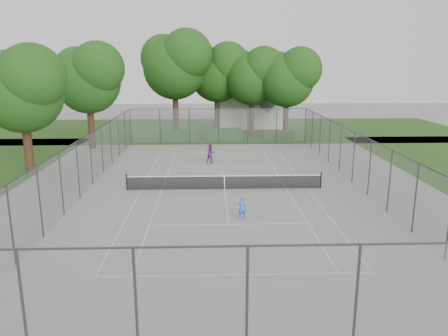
{
  "coord_description": "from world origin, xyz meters",
  "views": [
    {
      "loc": [
        -1.0,
        -27.6,
        8.22
      ],
      "look_at": [
        0.0,
        1.0,
        1.2
      ],
      "focal_mm": 35.0,
      "sensor_mm": 36.0,
      "label": 1
    }
  ],
  "objects_px": {
    "house": "(249,95)",
    "woman_player": "(211,154)",
    "girl_player": "(242,207)",
    "tennis_net": "(225,182)"
  },
  "relations": [
    {
      "from": "house",
      "to": "girl_player",
      "type": "height_order",
      "value": "house"
    },
    {
      "from": "girl_player",
      "to": "woman_player",
      "type": "xyz_separation_m",
      "value": [
        -1.59,
        13.23,
        0.12
      ]
    },
    {
      "from": "tennis_net",
      "to": "house",
      "type": "xyz_separation_m",
      "value": [
        4.2,
        28.65,
        3.45
      ]
    },
    {
      "from": "girl_player",
      "to": "woman_player",
      "type": "relative_size",
      "value": 0.85
    },
    {
      "from": "tennis_net",
      "to": "girl_player",
      "type": "bearing_deg",
      "value": -82.67
    },
    {
      "from": "girl_player",
      "to": "woman_player",
      "type": "distance_m",
      "value": 13.32
    },
    {
      "from": "house",
      "to": "girl_player",
      "type": "xyz_separation_m",
      "value": [
        -3.48,
        -34.27,
        -3.29
      ]
    },
    {
      "from": "girl_player",
      "to": "woman_player",
      "type": "bearing_deg",
      "value": -106.92
    },
    {
      "from": "house",
      "to": "woman_player",
      "type": "xyz_separation_m",
      "value": [
        -5.07,
        -21.05,
        -3.17
      ]
    },
    {
      "from": "house",
      "to": "woman_player",
      "type": "relative_size",
      "value": 6.23
    }
  ]
}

